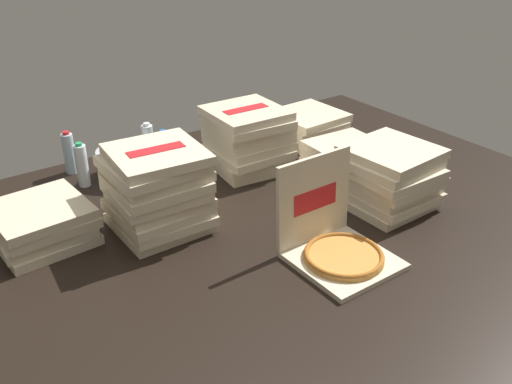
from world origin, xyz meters
The scene contains 13 objects.
ground_plane centered at (0.00, 0.00, -0.01)m, with size 3.20×2.40×0.02m, color black.
open_pizza_box centered at (0.12, -0.33, 0.07)m, with size 0.37×0.40×0.39m.
pizza_stack_left_mid centered at (0.76, 0.27, 0.06)m, with size 0.41×0.41×0.12m.
pizza_stack_right_near centered at (-0.35, 0.29, 0.19)m, with size 0.41×0.41×0.38m.
pizza_stack_right_mid centered at (-0.79, 0.48, 0.08)m, with size 0.40×0.39×0.17m.
pizza_stack_left_far centered at (0.32, 0.57, 0.17)m, with size 0.42×0.42×0.33m.
pizza_stack_center_far centered at (0.61, -0.15, 0.14)m, with size 0.41×0.40×0.29m.
pizza_stack_center_near centered at (0.84, 0.69, 0.08)m, with size 0.40×0.40×0.17m.
ice_bucket centered at (-0.25, 0.86, 0.07)m, with size 0.29×0.29×0.15m, color #B7BABF.
water_bottle_0 centered at (-0.47, 1.06, 0.11)m, with size 0.06×0.06×0.23m.
water_bottle_1 centered at (-0.06, 0.79, 0.11)m, with size 0.06×0.06×0.23m.
water_bottle_2 centered at (-0.47, 0.88, 0.11)m, with size 0.06×0.06×0.23m.
water_bottle_3 centered at (-0.08, 0.94, 0.11)m, with size 0.06×0.06×0.23m.
Camera 1 is at (-1.24, -1.68, 1.29)m, focal length 39.45 mm.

